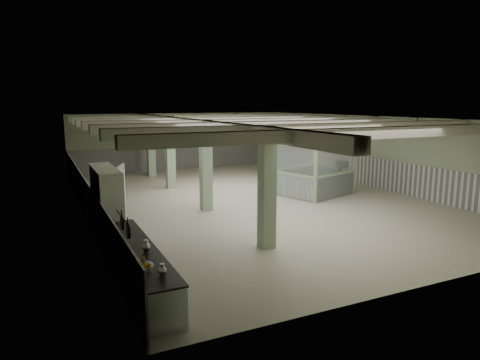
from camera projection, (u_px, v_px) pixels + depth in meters
name	position (u px, v px, depth m)	size (l,w,h in m)	color
floor	(251.00, 199.00, 19.13)	(20.00, 20.00, 0.00)	beige
ceiling	(251.00, 118.00, 18.49)	(14.00, 20.00, 0.02)	silver
wall_back	(182.00, 141.00, 27.71)	(14.00, 0.02, 3.60)	#A4B591
wall_front	(445.00, 210.00, 9.91)	(14.00, 0.02, 3.60)	#A4B591
wall_left	(83.00, 170.00, 15.86)	(0.02, 20.00, 3.60)	#A4B591
wall_right	(374.00, 152.00, 21.75)	(0.02, 20.00, 3.60)	#A4B591
wainscot_left	(85.00, 197.00, 16.06)	(0.05, 19.90, 1.50)	silver
wainscot_right	(372.00, 172.00, 21.93)	(0.05, 19.90, 1.50)	silver
wainscot_back	(182.00, 157.00, 27.87)	(13.90, 0.05, 1.50)	silver
girder	(197.00, 124.00, 17.48)	(0.45, 19.90, 0.40)	beige
beam_a	(373.00, 133.00, 11.85)	(13.90, 0.35, 0.32)	beige
beam_b	(319.00, 128.00, 14.07)	(13.90, 0.35, 0.32)	beige
beam_c	(281.00, 125.00, 16.30)	(13.90, 0.35, 0.32)	beige
beam_d	(251.00, 122.00, 18.52)	(13.90, 0.35, 0.32)	beige
beam_e	(228.00, 120.00, 20.75)	(13.90, 0.35, 0.32)	beige
beam_f	(209.00, 118.00, 22.97)	(13.90, 0.35, 0.32)	beige
beam_g	(194.00, 117.00, 25.19)	(13.90, 0.35, 0.32)	beige
column_a	(267.00, 188.00, 12.42)	(0.42, 0.42, 3.60)	#9DB793
column_b	(206.00, 166.00, 16.87)	(0.42, 0.42, 3.60)	#9DB793
column_c	(170.00, 153.00, 21.32)	(0.42, 0.42, 3.60)	#9DB793
column_d	(151.00, 146.00, 24.87)	(0.42, 0.42, 3.60)	#9DB793
hook_rail	(121.00, 217.00, 9.12)	(0.02, 0.02, 1.20)	black
pendant_front	(331.00, 139.00, 14.35)	(0.44, 0.44, 0.22)	#324333
pendant_mid	(256.00, 130.00, 19.24)	(0.44, 0.44, 0.22)	#324333
pendant_back	(214.00, 125.00, 23.69)	(0.44, 0.44, 0.22)	#324333
prep_counter	(137.00, 266.00, 10.07)	(0.89, 5.11, 0.91)	silver
pitcher_near	(146.00, 246.00, 9.70)	(0.19, 0.22, 0.28)	silver
pitcher_far	(162.00, 270.00, 8.36)	(0.17, 0.20, 0.25)	silver
veg_colander	(144.00, 264.00, 8.76)	(0.42, 0.42, 0.19)	#404045
orange_bowl	(147.00, 269.00, 8.60)	(0.25, 0.25, 0.09)	#B2B2B7
skillet_near	(128.00, 231.00, 8.82)	(0.32, 0.32, 0.04)	black
skillet_far	(122.00, 223.00, 9.42)	(0.31, 0.31, 0.04)	black
walkin_cooler	(107.00, 203.00, 13.26)	(1.01, 2.60, 2.39)	white
guard_booth	(315.00, 158.00, 19.92)	(3.81, 3.48, 2.55)	#A8BF98
filing_cabinet	(342.00, 176.00, 20.95)	(0.47, 0.67, 1.46)	#525345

